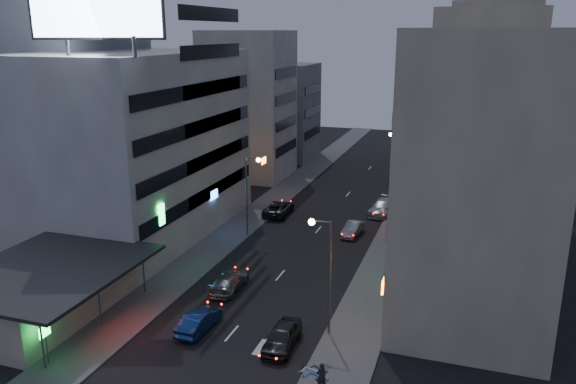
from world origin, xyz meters
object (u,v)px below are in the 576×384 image
at_px(parked_car_right_near, 282,337).
at_px(scooter_blue, 330,371).
at_px(scooter_silver_b, 322,364).
at_px(scooter_black_b, 329,364).
at_px(road_car_blue, 199,321).
at_px(parked_car_right_mid, 353,229).
at_px(person, 321,376).
at_px(parked_car_right_far, 383,207).
at_px(road_car_silver, 229,282).
at_px(parked_car_left, 279,208).

bearing_deg(parked_car_right_near, scooter_blue, -35.50).
bearing_deg(scooter_silver_b, scooter_black_b, -66.07).
bearing_deg(road_car_blue, scooter_silver_b, 168.73).
relative_size(parked_car_right_mid, person, 2.39).
xyz_separation_m(road_car_blue, scooter_black_b, (9.78, -2.13, -0.07)).
bearing_deg(parked_car_right_mid, scooter_blue, -75.34).
relative_size(parked_car_right_far, road_car_silver, 1.13).
xyz_separation_m(parked_car_right_mid, road_car_silver, (-6.64, -15.38, 0.05)).
distance_m(parked_car_right_near, road_car_silver, 9.50).
height_order(parked_car_right_mid, road_car_silver, road_car_silver).
height_order(parked_car_right_near, parked_car_right_mid, parked_car_right_near).
bearing_deg(parked_car_right_near, scooter_black_b, -28.64).
xyz_separation_m(parked_car_right_near, parked_car_left, (-9.43, 25.99, 0.00)).
xyz_separation_m(parked_car_right_near, person, (3.63, -3.65, 0.19)).
height_order(road_car_blue, person, person).
xyz_separation_m(road_car_blue, scooter_blue, (10.01, -2.89, 0.02)).
xyz_separation_m(parked_car_right_mid, scooter_silver_b, (3.34, -24.06, -0.03)).
bearing_deg(parked_car_right_mid, parked_car_left, 162.44).
relative_size(parked_car_right_mid, parked_car_right_far, 0.72).
xyz_separation_m(scooter_blue, scooter_black_b, (-0.24, 0.76, -0.09)).
height_order(road_car_silver, scooter_black_b, road_car_silver).
bearing_deg(scooter_blue, person, -173.59).
bearing_deg(scooter_blue, road_car_blue, 95.39).
xyz_separation_m(scooter_black_b, scooter_silver_b, (-0.43, -0.10, -0.02)).
bearing_deg(parked_car_right_far, parked_car_right_near, -86.23).
relative_size(parked_car_right_near, parked_car_right_mid, 1.12).
distance_m(parked_car_left, scooter_silver_b, 30.73).
bearing_deg(scooter_silver_b, parked_car_right_far, 14.17).
distance_m(road_car_silver, scooter_silver_b, 13.23).
bearing_deg(parked_car_right_far, person, -79.70).
relative_size(parked_car_right_mid, road_car_silver, 0.81).
height_order(parked_car_right_far, scooter_blue, parked_car_right_far).
bearing_deg(road_car_silver, scooter_blue, 136.17).
bearing_deg(road_car_blue, road_car_silver, -82.18).
distance_m(person, scooter_silver_b, 1.72).
bearing_deg(road_car_blue, scooter_blue, 166.04).
relative_size(scooter_blue, scooter_black_b, 1.17).
distance_m(road_car_silver, scooter_blue, 14.17).
relative_size(parked_car_right_near, road_car_blue, 1.03).
bearing_deg(parked_car_right_far, parked_car_left, -153.64).
distance_m(parked_car_left, scooter_black_b, 30.82).
bearing_deg(parked_car_left, scooter_silver_b, 111.22).
bearing_deg(road_car_blue, parked_car_left, -80.56).
xyz_separation_m(parked_car_right_far, road_car_silver, (-8.38, -23.24, -0.09)).
bearing_deg(road_car_silver, person, 132.61).
xyz_separation_m(parked_car_right_mid, parked_car_left, (-9.31, 3.95, 0.11)).
height_order(parked_car_right_near, road_car_blue, parked_car_right_near).
bearing_deg(person, road_car_blue, -61.77).
xyz_separation_m(parked_car_right_near, scooter_blue, (3.89, -2.68, -0.02)).
height_order(parked_car_right_near, scooter_black_b, parked_car_right_near).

